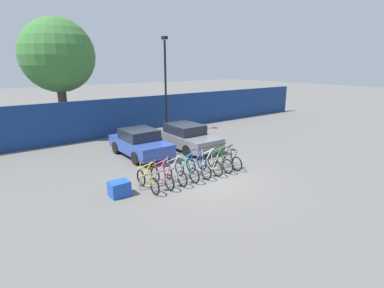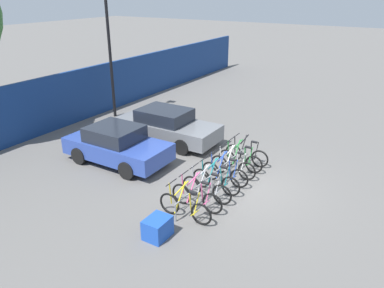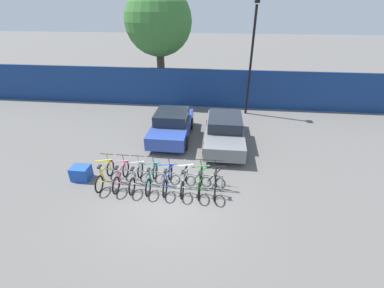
{
  "view_description": "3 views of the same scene",
  "coord_description": "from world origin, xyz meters",
  "px_view_note": "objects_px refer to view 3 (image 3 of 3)",
  "views": [
    {
      "loc": [
        -7.61,
        -8.89,
        4.65
      ],
      "look_at": [
        0.93,
        2.42,
        0.84
      ],
      "focal_mm": 28.0,
      "sensor_mm": 36.0,
      "label": 1
    },
    {
      "loc": [
        -10.12,
        -4.31,
        6.02
      ],
      "look_at": [
        -0.1,
        1.83,
        1.12
      ],
      "focal_mm": 35.0,
      "sensor_mm": 36.0,
      "label": 2
    },
    {
      "loc": [
        1.59,
        -7.09,
        6.1
      ],
      "look_at": [
        0.57,
        2.15,
        1.03
      ],
      "focal_mm": 24.0,
      "sensor_mm": 36.0,
      "label": 3
    }
  ],
  "objects_px": {
    "bicycle_pink": "(121,176)",
    "lamp_post": "(252,55)",
    "bicycle_black": "(215,182)",
    "car_grey": "(224,130)",
    "car_blue": "(172,125)",
    "bicycle_yellow": "(105,175)",
    "tree_behind_hoarding": "(158,22)",
    "cargo_crate": "(81,173)",
    "bicycle_blue": "(168,179)",
    "bicycle_teal": "(152,178)",
    "bicycle_white": "(184,180)",
    "bicycle_silver": "(136,177)",
    "bicycle_green": "(200,181)",
    "bike_rack": "(160,173)"
  },
  "relations": [
    {
      "from": "bicycle_pink",
      "to": "lamp_post",
      "type": "height_order",
      "value": "lamp_post"
    },
    {
      "from": "bicycle_black",
      "to": "car_grey",
      "type": "relative_size",
      "value": 0.38
    },
    {
      "from": "bicycle_black",
      "to": "car_blue",
      "type": "bearing_deg",
      "value": 123.04
    },
    {
      "from": "bicycle_yellow",
      "to": "bicycle_pink",
      "type": "bearing_deg",
      "value": -1.93
    },
    {
      "from": "tree_behind_hoarding",
      "to": "car_blue",
      "type": "bearing_deg",
      "value": -73.69
    },
    {
      "from": "cargo_crate",
      "to": "bicycle_blue",
      "type": "bearing_deg",
      "value": -2.7
    },
    {
      "from": "bicycle_teal",
      "to": "car_blue",
      "type": "height_order",
      "value": "car_blue"
    },
    {
      "from": "bicycle_teal",
      "to": "car_blue",
      "type": "bearing_deg",
      "value": 92.87
    },
    {
      "from": "bicycle_white",
      "to": "lamp_post",
      "type": "relative_size",
      "value": 0.27
    },
    {
      "from": "bicycle_silver",
      "to": "bicycle_white",
      "type": "height_order",
      "value": "same"
    },
    {
      "from": "bicycle_pink",
      "to": "bicycle_teal",
      "type": "xyz_separation_m",
      "value": [
        1.19,
        0.0,
        0.0
      ]
    },
    {
      "from": "bicycle_blue",
      "to": "cargo_crate",
      "type": "distance_m",
      "value": 3.51
    },
    {
      "from": "bicycle_black",
      "to": "tree_behind_hoarding",
      "type": "height_order",
      "value": "tree_behind_hoarding"
    },
    {
      "from": "bicycle_white",
      "to": "bicycle_green",
      "type": "distance_m",
      "value": 0.6
    },
    {
      "from": "bicycle_white",
      "to": "car_blue",
      "type": "height_order",
      "value": "car_blue"
    },
    {
      "from": "bicycle_green",
      "to": "cargo_crate",
      "type": "distance_m",
      "value": 4.73
    },
    {
      "from": "bicycle_yellow",
      "to": "bicycle_blue",
      "type": "relative_size",
      "value": 1.0
    },
    {
      "from": "bicycle_yellow",
      "to": "bicycle_green",
      "type": "bearing_deg",
      "value": -1.93
    },
    {
      "from": "bicycle_silver",
      "to": "bicycle_black",
      "type": "xyz_separation_m",
      "value": [
        2.98,
        0.0,
        0.0
      ]
    },
    {
      "from": "bicycle_yellow",
      "to": "cargo_crate",
      "type": "xyz_separation_m",
      "value": [
        -1.07,
        0.17,
        -0.1
      ]
    },
    {
      "from": "bicycle_blue",
      "to": "car_blue",
      "type": "distance_m",
      "value": 4.19
    },
    {
      "from": "bike_rack",
      "to": "bicycle_yellow",
      "type": "relative_size",
      "value": 2.78
    },
    {
      "from": "bicycle_blue",
      "to": "tree_behind_hoarding",
      "type": "bearing_deg",
      "value": 105.46
    },
    {
      "from": "bicycle_blue",
      "to": "cargo_crate",
      "type": "bearing_deg",
      "value": 179.58
    },
    {
      "from": "bicycle_white",
      "to": "car_grey",
      "type": "height_order",
      "value": "car_grey"
    },
    {
      "from": "bicycle_silver",
      "to": "car_grey",
      "type": "height_order",
      "value": "car_grey"
    },
    {
      "from": "bicycle_silver",
      "to": "bicycle_green",
      "type": "relative_size",
      "value": 1.0
    },
    {
      "from": "bicycle_yellow",
      "to": "lamp_post",
      "type": "height_order",
      "value": "lamp_post"
    },
    {
      "from": "car_blue",
      "to": "car_grey",
      "type": "height_order",
      "value": "same"
    },
    {
      "from": "bicycle_teal",
      "to": "tree_behind_hoarding",
      "type": "distance_m",
      "value": 11.92
    },
    {
      "from": "bicycle_green",
      "to": "bicycle_black",
      "type": "bearing_deg",
      "value": 2.31
    },
    {
      "from": "bicycle_white",
      "to": "car_blue",
      "type": "distance_m",
      "value": 4.32
    },
    {
      "from": "bicycle_green",
      "to": "bike_rack",
      "type": "bearing_deg",
      "value": 176.84
    },
    {
      "from": "bicycle_blue",
      "to": "bicycle_teal",
      "type": "bearing_deg",
      "value": -177.72
    },
    {
      "from": "bicycle_teal",
      "to": "bicycle_blue",
      "type": "distance_m",
      "value": 0.61
    },
    {
      "from": "bicycle_black",
      "to": "tree_behind_hoarding",
      "type": "relative_size",
      "value": 0.23
    },
    {
      "from": "bicycle_yellow",
      "to": "bicycle_pink",
      "type": "xyz_separation_m",
      "value": [
        0.64,
        0.0,
        0.0
      ]
    },
    {
      "from": "bicycle_yellow",
      "to": "bicycle_teal",
      "type": "relative_size",
      "value": 1.0
    },
    {
      "from": "bicycle_pink",
      "to": "bicycle_teal",
      "type": "height_order",
      "value": "same"
    },
    {
      "from": "bicycle_blue",
      "to": "bicycle_silver",
      "type": "bearing_deg",
      "value": -177.72
    },
    {
      "from": "tree_behind_hoarding",
      "to": "bicycle_black",
      "type": "bearing_deg",
      "value": -68.26
    },
    {
      "from": "car_grey",
      "to": "bicycle_green",
      "type": "bearing_deg",
      "value": -102.84
    },
    {
      "from": "bicycle_teal",
      "to": "bicycle_blue",
      "type": "bearing_deg",
      "value": 3.28
    },
    {
      "from": "car_grey",
      "to": "bicycle_black",
      "type": "bearing_deg",
      "value": -94.74
    },
    {
      "from": "bicycle_pink",
      "to": "bicycle_white",
      "type": "distance_m",
      "value": 2.42
    },
    {
      "from": "lamp_post",
      "to": "bicycle_blue",
      "type": "bearing_deg",
      "value": -113.44
    },
    {
      "from": "bicycle_yellow",
      "to": "bicycle_green",
      "type": "height_order",
      "value": "same"
    },
    {
      "from": "bicycle_silver",
      "to": "tree_behind_hoarding",
      "type": "xyz_separation_m",
      "value": [
        -1.32,
        10.77,
        4.72
      ]
    },
    {
      "from": "bicycle_yellow",
      "to": "car_blue",
      "type": "height_order",
      "value": "car_blue"
    },
    {
      "from": "bicycle_black",
      "to": "car_blue",
      "type": "distance_m",
      "value": 4.77
    }
  ]
}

